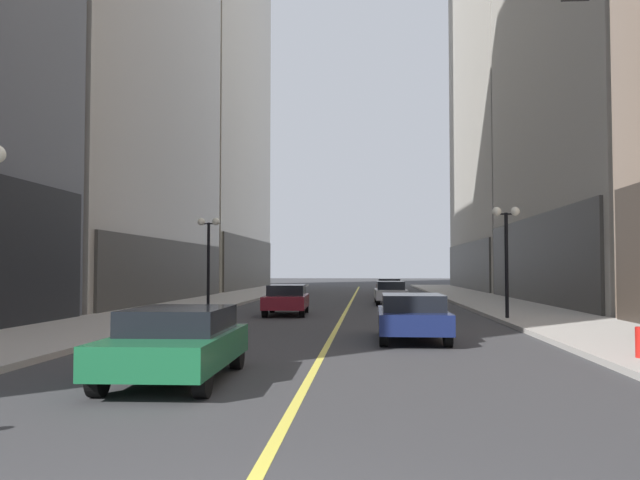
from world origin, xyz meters
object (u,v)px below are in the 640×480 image
at_px(car_green, 177,341).
at_px(street_lamp_right_mid, 506,237).
at_px(car_navy, 412,315).
at_px(car_silver, 390,292).
at_px(car_red, 389,287).
at_px(street_lamp_left_far, 209,243).
at_px(car_maroon, 287,299).

distance_m(car_green, street_lamp_right_mid, 16.75).
height_order(car_navy, street_lamp_right_mid, street_lamp_right_mid).
height_order(car_silver, street_lamp_right_mid, street_lamp_right_mid).
bearing_deg(car_red, street_lamp_left_far, -117.16).
relative_size(car_navy, street_lamp_right_mid, 1.02).
height_order(car_green, car_red, same).
bearing_deg(car_green, car_red, 82.24).
bearing_deg(car_maroon, car_silver, 61.34).
xyz_separation_m(car_navy, street_lamp_left_far, (-8.73, 11.55, 2.54)).
xyz_separation_m(car_silver, car_red, (0.21, 9.95, 0.00)).
xyz_separation_m(car_maroon, street_lamp_left_far, (-3.87, 1.41, 2.54)).
xyz_separation_m(car_red, street_lamp_left_far, (-8.92, -17.39, 2.54)).
xyz_separation_m(car_green, street_lamp_left_far, (-4.01, 18.63, 2.54)).
distance_m(car_maroon, car_silver, 10.09).
bearing_deg(car_maroon, car_red, 74.96).
height_order(car_navy, street_lamp_left_far, street_lamp_left_far).
height_order(car_navy, car_maroon, same).
bearing_deg(street_lamp_right_mid, car_silver, 108.76).
bearing_deg(car_maroon, street_lamp_left_far, 159.94).
bearing_deg(street_lamp_left_far, car_maroon, -20.06).
bearing_deg(car_silver, street_lamp_right_mid, -71.24).
distance_m(car_green, car_maroon, 17.22).
height_order(car_maroon, car_red, same).
xyz_separation_m(car_green, car_silver, (4.70, 26.07, -0.00)).
height_order(car_red, street_lamp_left_far, street_lamp_left_far).
bearing_deg(street_lamp_right_mid, car_green, -122.05).
relative_size(car_maroon, street_lamp_left_far, 1.00).
xyz_separation_m(car_green, car_red, (4.91, 36.02, -0.00)).
relative_size(street_lamp_left_far, street_lamp_right_mid, 1.00).
bearing_deg(car_navy, street_lamp_right_mid, 59.66).
distance_m(car_green, street_lamp_left_far, 19.22).
height_order(car_green, street_lamp_right_mid, street_lamp_right_mid).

